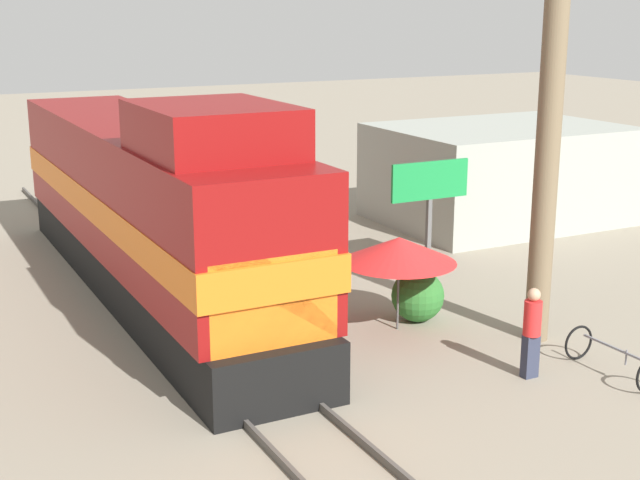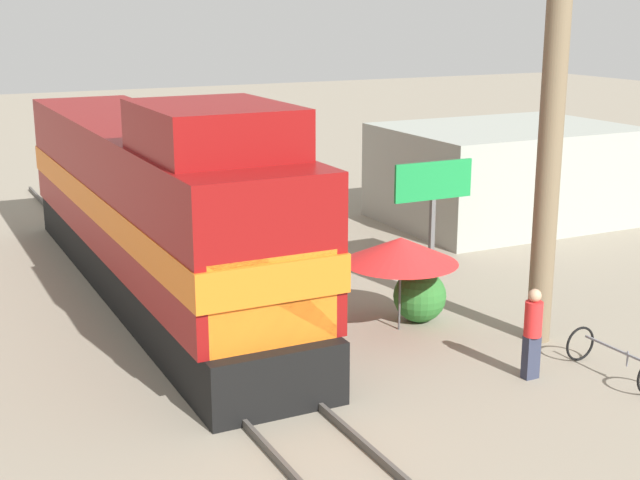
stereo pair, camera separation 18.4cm
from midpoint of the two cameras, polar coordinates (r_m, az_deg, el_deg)
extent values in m
plane|color=gray|center=(18.50, -6.34, -7.22)|extent=(120.00, 120.00, 0.00)
cube|color=#4C4742|center=(18.26, -8.48, -7.35)|extent=(0.08, 37.97, 0.15)
cube|color=#4C4742|center=(18.71, -4.27, -6.67)|extent=(0.08, 37.97, 0.15)
cube|color=black|center=(22.38, -10.39, -1.87)|extent=(2.58, 15.72, 1.18)
cube|color=maroon|center=(21.88, -10.64, 3.36)|extent=(2.81, 15.09, 2.98)
cube|color=orange|center=(21.94, -10.61, 2.60)|extent=(2.85, 15.24, 0.70)
cube|color=orange|center=(16.13, -4.16, -2.96)|extent=(2.39, 2.20, 1.64)
cube|color=maroon|center=(17.13, -6.54, 7.08)|extent=(2.64, 3.46, 0.96)
cylinder|color=#726047|center=(18.64, 14.83, 6.55)|extent=(0.50, 0.50, 8.79)
cylinder|color=#4C4C4C|center=(19.47, 5.41, -3.02)|extent=(0.05, 0.05, 1.95)
cone|color=red|center=(19.23, 5.47, -0.65)|extent=(2.51, 2.51, 0.56)
cube|color=#595959|center=(23.61, 7.38, 0.19)|extent=(0.12, 0.12, 2.02)
cube|color=#198C3F|center=(23.28, 7.50, 3.79)|extent=(2.31, 0.08, 1.00)
sphere|color=#2D722D|center=(20.14, 6.66, -3.58)|extent=(1.19, 1.19, 1.19)
cube|color=#2D3347|center=(17.57, 13.64, -7.28)|extent=(0.30, 0.20, 0.86)
cylinder|color=red|center=(17.30, 13.79, -4.93)|extent=(0.34, 0.34, 0.68)
sphere|color=tan|center=(17.16, 13.89, -3.47)|extent=(0.25, 0.25, 0.25)
torus|color=black|center=(18.68, 16.58, -6.38)|extent=(0.72, 0.06, 0.72)
cube|color=slate|center=(18.01, 18.64, -6.63)|extent=(0.07, 1.55, 0.04)
cylinder|color=slate|center=(17.84, 19.36, -7.19)|extent=(0.04, 0.04, 0.30)
cube|color=#999E93|center=(29.96, 11.93, 4.18)|extent=(7.63, 5.64, 3.13)
camera|label=1|loc=(0.09, -89.67, 0.09)|focal=50.00mm
camera|label=2|loc=(0.09, 90.33, -0.09)|focal=50.00mm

